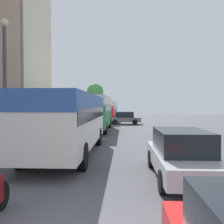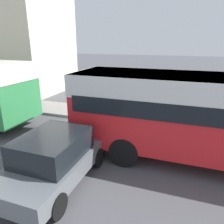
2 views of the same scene
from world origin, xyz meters
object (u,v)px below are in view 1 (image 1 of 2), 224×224
(bus_lead, at_px, (69,115))
(bus_third_in_line, at_px, (106,108))
(bus_rear, at_px, (110,107))
(pedestrian_walking_away, at_px, (95,111))
(pedestrian_near_curb, at_px, (91,112))
(car_distant, at_px, (181,154))
(car_crossing, at_px, (125,118))
(bus_following, at_px, (95,109))

(bus_lead, relative_size, bus_third_in_line, 0.87)
(bus_rear, xyz_separation_m, pedestrian_walking_away, (-3.30, 3.49, -0.86))
(pedestrian_near_curb, bearing_deg, car_distant, -78.80)
(bus_rear, distance_m, pedestrian_near_curb, 4.48)
(bus_third_in_line, relative_size, car_crossing, 2.76)
(bus_third_in_line, relative_size, car_distant, 2.30)
(bus_rear, xyz_separation_m, car_crossing, (2.82, -17.59, -1.14))
(bus_rear, relative_size, pedestrian_walking_away, 5.68)
(bus_rear, relative_size, car_crossing, 2.65)
(bus_third_in_line, relative_size, pedestrian_walking_away, 5.91)
(bus_following, distance_m, pedestrian_near_curb, 27.97)
(bus_following, bearing_deg, car_distant, -73.19)
(bus_following, distance_m, car_distant, 15.30)
(car_distant, relative_size, pedestrian_walking_away, 2.57)
(bus_following, distance_m, bus_third_in_line, 12.94)
(car_distant, bearing_deg, bus_rear, 96.39)
(bus_lead, distance_m, car_distant, 5.84)
(bus_third_in_line, xyz_separation_m, pedestrian_near_curb, (-3.97, 14.72, -0.97))
(bus_third_in_line, xyz_separation_m, car_crossing, (2.72, -4.91, -1.16))
(bus_lead, xyz_separation_m, bus_following, (-0.01, 10.91, 0.17))
(bus_lead, xyz_separation_m, bus_third_in_line, (0.01, 23.86, 0.10))
(bus_following, bearing_deg, pedestrian_near_curb, 98.14)
(bus_rear, bearing_deg, bus_third_in_line, -89.52)
(bus_lead, distance_m, pedestrian_near_curb, 38.79)
(bus_following, distance_m, car_crossing, 8.57)
(bus_lead, xyz_separation_m, bus_rear, (-0.10, 36.53, 0.08))
(bus_following, bearing_deg, bus_third_in_line, 89.93)
(bus_third_in_line, height_order, bus_rear, bus_third_in_line)
(bus_following, height_order, car_crossing, bus_following)
(bus_lead, distance_m, car_crossing, 19.17)
(bus_following, height_order, car_distant, bus_following)
(bus_lead, relative_size, car_crossing, 2.41)
(bus_following, relative_size, bus_third_in_line, 0.88)
(bus_third_in_line, height_order, pedestrian_walking_away, bus_third_in_line)
(bus_third_in_line, height_order, car_crossing, bus_third_in_line)
(bus_lead, xyz_separation_m, pedestrian_walking_away, (-3.40, 40.02, -0.77))
(car_crossing, xyz_separation_m, car_distant, (1.68, -22.63, 0.01))
(car_distant, bearing_deg, bus_lead, 140.05)
(pedestrian_near_curb, bearing_deg, pedestrian_walking_away, 68.76)
(bus_following, bearing_deg, bus_rear, 90.20)
(bus_following, height_order, bus_third_in_line, bus_following)
(pedestrian_walking_away, bearing_deg, car_crossing, -73.80)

